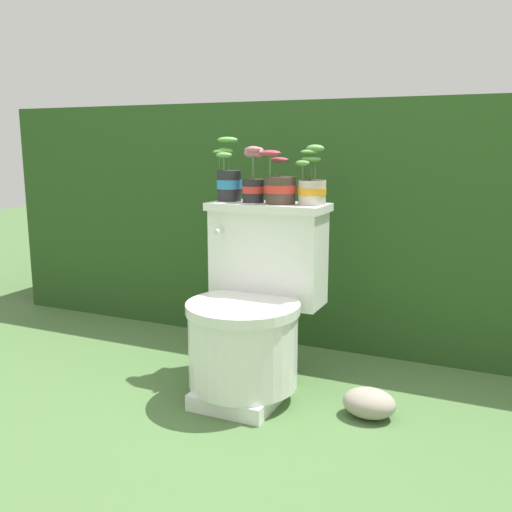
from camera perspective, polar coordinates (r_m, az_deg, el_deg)
ground_plane at (r=2.20m, az=0.46°, el=-14.08°), size 12.00×12.00×0.00m
hedge_backdrop at (r=3.01m, az=8.67°, el=3.91°), size 3.48×0.90×1.13m
toilet at (r=2.16m, az=-0.35°, el=-5.65°), size 0.46×0.54×0.71m
potted_plant_left at (r=2.30m, az=-2.76°, el=7.79°), size 0.11×0.11×0.25m
potted_plant_midleft at (r=2.24m, az=-0.24°, el=7.74°), size 0.09×0.09×0.22m
potted_plant_middle at (r=2.19m, az=2.39°, el=7.01°), size 0.13×0.12×0.20m
potted_plant_midright at (r=2.17m, az=5.60°, el=7.10°), size 0.12×0.11×0.22m
garden_stone at (r=2.09m, az=11.24°, el=-14.22°), size 0.19×0.15×0.10m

